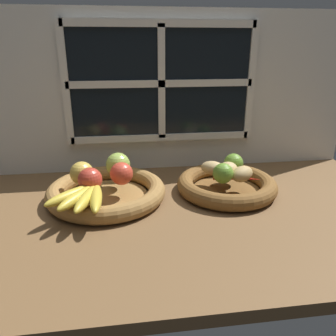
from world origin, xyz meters
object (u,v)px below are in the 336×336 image
at_px(apple_green_back, 118,165).
at_px(banana_bunch_front, 84,196).
at_px(potato_oblong, 213,168).
at_px(lime_far, 233,163).
at_px(lime_near, 223,173).
at_px(fruit_bowl_left, 107,192).
at_px(apple_red_front, 90,180).
at_px(chili_pepper, 237,178).
at_px(apple_golden_left, 82,173).
at_px(potato_large, 228,170).
at_px(fruit_bowl_right, 227,185).
at_px(apple_red_right, 122,174).
at_px(potato_small, 242,174).

relative_size(apple_green_back, banana_bunch_front, 0.42).
xyz_separation_m(potato_oblong, lime_far, (0.07, 0.01, 0.01)).
bearing_deg(lime_near, fruit_bowl_left, 173.21).
bearing_deg(potato_oblong, apple_red_front, -168.70).
bearing_deg(lime_near, chili_pepper, 6.54).
relative_size(fruit_bowl_left, apple_green_back, 4.70).
relative_size(fruit_bowl_left, lime_near, 5.78).
bearing_deg(banana_bunch_front, lime_far, 18.96).
relative_size(apple_green_back, lime_far, 1.21).
xyz_separation_m(apple_golden_left, potato_large, (0.44, -0.01, -0.01)).
bearing_deg(potato_large, fruit_bowl_right, 0.00).
height_order(apple_red_right, banana_bunch_front, apple_red_right).
distance_m(fruit_bowl_left, potato_large, 0.37).
bearing_deg(potato_oblong, apple_golden_left, -176.74).
bearing_deg(potato_small, chili_pepper, -172.92).
bearing_deg(fruit_bowl_left, banana_bunch_front, -114.11).
relative_size(lime_far, chili_pepper, 0.44).
height_order(potato_oblong, lime_far, lime_far).
height_order(apple_golden_left, banana_bunch_front, apple_golden_left).
bearing_deg(potato_large, potato_oblong, 142.13).
bearing_deg(apple_red_right, banana_bunch_front, -133.21).
distance_m(fruit_bowl_right, lime_far, 0.08).
distance_m(apple_red_front, potato_large, 0.41).
xyz_separation_m(fruit_bowl_left, apple_green_back, (0.04, 0.06, 0.06)).
height_order(potato_small, lime_near, lime_near).
bearing_deg(apple_golden_left, chili_pepper, -5.30).
bearing_deg(apple_golden_left, lime_far, 4.16).
xyz_separation_m(apple_green_back, apple_red_right, (0.01, -0.07, -0.00)).
distance_m(fruit_bowl_right, apple_red_front, 0.42).
xyz_separation_m(apple_green_back, potato_small, (0.37, -0.09, -0.01)).
relative_size(fruit_bowl_left, fruit_bowl_right, 1.14).
bearing_deg(apple_red_front, potato_large, 6.25).
height_order(apple_red_front, chili_pepper, apple_red_front).
bearing_deg(banana_bunch_front, chili_pepper, 10.23).
xyz_separation_m(apple_red_front, apple_red_right, (0.09, 0.03, -0.00)).
bearing_deg(lime_near, banana_bunch_front, -169.35).
xyz_separation_m(fruit_bowl_left, chili_pepper, (0.39, -0.04, 0.04)).
distance_m(potato_large, potato_small, 0.05).
height_order(fruit_bowl_right, apple_red_front, apple_red_front).
bearing_deg(apple_red_front, banana_bunch_front, -99.33).
bearing_deg(apple_green_back, apple_golden_left, -153.85).
distance_m(apple_red_front, potato_oblong, 0.38).
distance_m(fruit_bowl_left, fruit_bowl_right, 0.37).
bearing_deg(potato_small, potato_oblong, 138.58).
height_order(potato_large, chili_pepper, potato_large).
xyz_separation_m(apple_red_right, potato_large, (0.32, 0.01, -0.01)).
bearing_deg(lime_near, potato_oblong, 98.65).
xyz_separation_m(apple_golden_left, apple_green_back, (0.10, 0.05, 0.00)).
height_order(banana_bunch_front, lime_near, lime_near).
bearing_deg(fruit_bowl_left, apple_red_right, -12.20).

